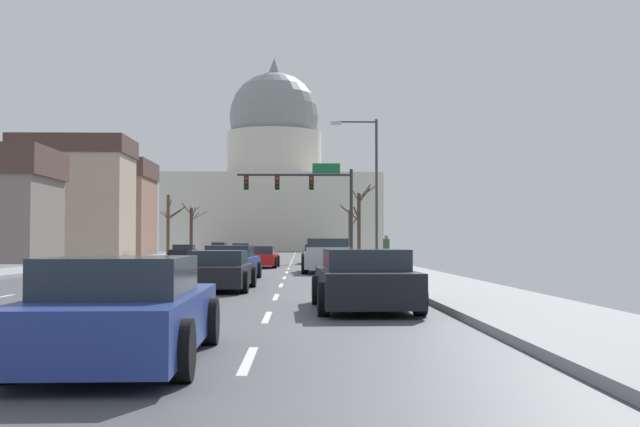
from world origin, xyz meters
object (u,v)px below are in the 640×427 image
(sedan_near_00, at_px, (318,254))
(sedan_near_03, at_px, (231,264))
(signal_gantry, at_px, (310,190))
(sedan_near_05, at_px, (364,281))
(sedan_oncoming_01, at_px, (241,250))
(pedestrian_00, at_px, (386,249))
(sedan_near_01, at_px, (259,257))
(sedan_near_04, at_px, (219,271))
(sedan_oncoming_00, at_px, (184,252))
(pickup_truck_near_02, at_px, (328,257))
(street_lamp_right, at_px, (370,178))
(sedan_near_06, at_px, (124,312))
(sedan_oncoming_02, at_px, (219,248))

(sedan_near_00, height_order, sedan_near_03, sedan_near_03)
(signal_gantry, distance_m, sedan_near_05, 36.94)
(sedan_oncoming_01, xyz_separation_m, pedestrian_00, (10.37, -36.33, 0.46))
(sedan_near_01, bearing_deg, sedan_near_04, -90.38)
(sedan_oncoming_00, relative_size, sedan_oncoming_01, 0.94)
(sedan_near_05, height_order, pedestrian_00, pedestrian_00)
(sedan_near_04, bearing_deg, sedan_near_01, 89.62)
(signal_gantry, xyz_separation_m, pickup_truck_near_02, (0.62, -17.24, -4.21))
(sedan_oncoming_00, xyz_separation_m, pedestrian_00, (13.87, -22.32, 0.48))
(street_lamp_right, relative_size, pickup_truck_near_02, 1.35)
(pickup_truck_near_02, distance_m, sedan_near_03, 7.92)
(sedan_near_05, height_order, sedan_oncoming_00, sedan_near_05)
(signal_gantry, distance_m, sedan_oncoming_01, 24.97)
(sedan_near_05, relative_size, pedestrian_00, 2.79)
(sedan_oncoming_01, bearing_deg, sedan_near_01, -83.95)
(street_lamp_right, distance_m, sedan_near_06, 32.84)
(pedestrian_00, bearing_deg, signal_gantry, 106.90)
(sedan_near_00, relative_size, pickup_truck_near_02, 0.77)
(sedan_near_00, relative_size, sedan_near_04, 0.98)
(street_lamp_right, height_order, sedan_near_06, street_lamp_right)
(signal_gantry, xyz_separation_m, sedan_near_06, (-2.71, -43.49, -4.33))
(sedan_oncoming_00, bearing_deg, sedan_near_06, -82.17)
(sedan_near_00, relative_size, pedestrian_00, 2.77)
(sedan_near_06, relative_size, sedan_oncoming_02, 0.98)
(sedan_near_04, distance_m, sedan_near_06, 13.32)
(sedan_near_05, bearing_deg, sedan_near_03, 107.27)
(street_lamp_right, relative_size, sedan_near_01, 1.74)
(street_lamp_right, xyz_separation_m, sedan_near_00, (-2.64, 7.99, -4.24))
(sedan_near_05, distance_m, sedan_oncoming_00, 47.60)
(sedan_near_04, relative_size, sedan_oncoming_01, 0.98)
(sedan_oncoming_00, bearing_deg, pickup_truck_near_02, -68.43)
(sedan_near_04, bearing_deg, sedan_near_05, -60.52)
(signal_gantry, bearing_deg, sedan_near_05, -88.92)
(sedan_oncoming_01, bearing_deg, sedan_oncoming_00, -104.03)
(sedan_near_00, relative_size, sedan_oncoming_01, 0.96)
(sedan_near_01, xyz_separation_m, sedan_oncoming_01, (-3.67, 34.58, 0.03))
(sedan_near_06, xyz_separation_m, sedan_oncoming_01, (-3.82, 67.20, -0.00))
(sedan_near_03, bearing_deg, street_lamp_right, 63.65)
(street_lamp_right, xyz_separation_m, pedestrian_00, (0.73, -1.17, -3.79))
(sedan_near_06, bearing_deg, pedestrian_00, 78.02)
(street_lamp_right, distance_m, sedan_near_00, 9.43)
(signal_gantry, xyz_separation_m, sedan_oncoming_02, (-10.15, 37.57, -4.30))
(sedan_near_00, distance_m, sedan_near_06, 40.16)
(signal_gantry, bearing_deg, pedestrian_00, -73.10)
(sedan_oncoming_00, xyz_separation_m, sedan_oncoming_01, (3.50, 14.01, 0.02))
(street_lamp_right, height_order, pedestrian_00, street_lamp_right)
(signal_gantry, distance_m, street_lamp_right, 11.86)
(sedan_near_01, bearing_deg, pickup_truck_near_02, -61.30)
(sedan_oncoming_01, distance_m, sedan_oncoming_02, 14.33)
(street_lamp_right, relative_size, sedan_near_06, 1.72)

